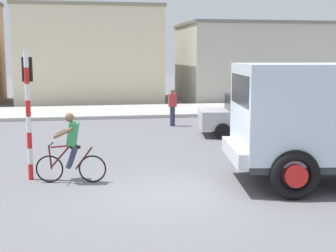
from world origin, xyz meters
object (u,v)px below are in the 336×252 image
object	(u,v)px
cyclist	(71,148)
car_red_near	(253,114)
traffic_light_pole	(28,97)
pedestrian_near_kerb	(173,107)

from	to	relation	value
cyclist	car_red_near	xyz separation A→B (m)	(6.77, 5.78, -0.05)
cyclist	car_red_near	size ratio (longest dim) A/B	0.41
cyclist	traffic_light_pole	size ratio (longest dim) A/B	0.54
car_red_near	cyclist	bearing A→B (deg)	-139.49
cyclist	traffic_light_pole	xyz separation A→B (m)	(-1.01, 0.54, 1.20)
car_red_near	traffic_light_pole	bearing A→B (deg)	-146.05
traffic_light_pole	pedestrian_near_kerb	world-z (taller)	traffic_light_pole
cyclist	pedestrian_near_kerb	size ratio (longest dim) A/B	1.06
car_red_near	pedestrian_near_kerb	size ratio (longest dim) A/B	2.59
traffic_light_pole	car_red_near	xyz separation A→B (m)	(7.78, 5.24, -1.25)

